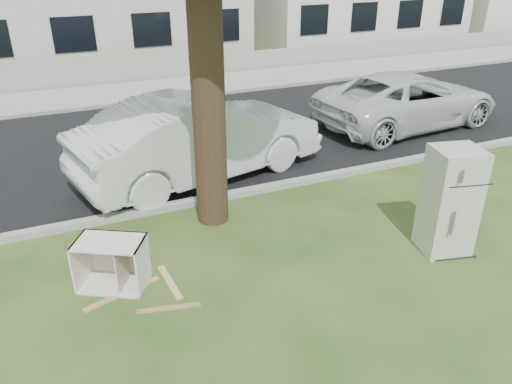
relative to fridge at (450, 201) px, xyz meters
name	(u,v)px	position (x,y,z in m)	size (l,w,h in m)	color
ground	(278,267)	(-2.60, 0.60, -0.85)	(120.00, 120.00, 0.00)	#2A4017
road	(173,140)	(-2.60, 6.60, -0.85)	(120.00, 7.00, 0.01)	black
kerb_near	(222,199)	(-2.60, 3.05, -0.85)	(120.00, 0.18, 0.12)	gray
kerb_far	(142,104)	(-2.60, 10.15, -0.85)	(120.00, 0.18, 0.12)	gray
sidewalk	(133,92)	(-2.60, 11.60, -0.85)	(120.00, 2.80, 0.01)	gray
low_wall	(123,72)	(-2.60, 13.20, -0.50)	(120.00, 0.15, 0.70)	gray
fridge	(450,201)	(0.00, 0.00, 0.00)	(0.70, 0.65, 1.71)	silver
cabinet	(112,263)	(-4.93, 1.14, -0.49)	(0.93, 0.58, 0.73)	beige
plank_a	(123,294)	(-4.87, 0.87, -0.84)	(1.14, 0.09, 0.02)	tan
plank_b	(169,308)	(-4.36, 0.31, -0.84)	(0.84, 0.08, 0.02)	#947A4D
plank_c	(170,282)	(-4.20, 0.87, -0.84)	(0.88, 0.10, 0.02)	tan
car_center	(200,137)	(-2.60, 4.26, 0.00)	(1.80, 5.18, 1.71)	silver
car_right	(408,100)	(3.45, 5.19, -0.14)	(2.36, 5.11, 1.42)	silver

